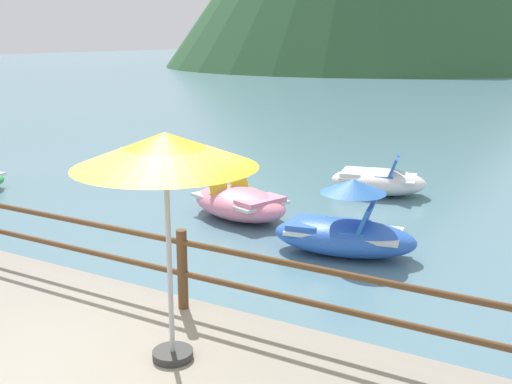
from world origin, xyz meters
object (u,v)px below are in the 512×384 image
object	(u,v)px
beach_umbrella	(165,153)
pedal_boat_2	(345,230)
pedal_boat_3	(240,202)
pedal_boat_5	(378,181)

from	to	relation	value
beach_umbrella	pedal_boat_2	world-z (taller)	beach_umbrella
pedal_boat_3	pedal_boat_5	world-z (taller)	pedal_boat_5
pedal_boat_3	pedal_boat_5	xyz separation A→B (m)	(1.75, 3.13, 0.00)
beach_umbrella	pedal_boat_3	distance (m)	6.50
pedal_boat_2	pedal_boat_3	size ratio (longest dim) A/B	0.98
beach_umbrella	pedal_boat_3	world-z (taller)	beach_umbrella
pedal_boat_2	pedal_boat_5	bearing A→B (deg)	101.26
beach_umbrella	pedal_boat_5	bearing A→B (deg)	95.56
beach_umbrella	pedal_boat_5	distance (m)	8.99
beach_umbrella	pedal_boat_5	world-z (taller)	beach_umbrella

